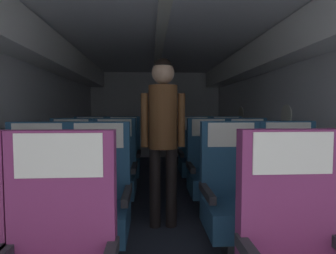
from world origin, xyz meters
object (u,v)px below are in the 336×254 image
object	(u,v)px
seat_b_left_window	(34,203)
seat_c_right_aisle	(249,171)
seat_c_left_window	(70,173)
seat_d_left_aisle	(123,158)
seat_c_right_window	(210,172)
seat_c_left_aisle	(114,173)
seat_b_right_aisle	(292,197)
seat_b_right_window	(234,198)
flight_attendant	(163,123)
seat_b_left_aisle	(98,202)
seat_d_right_window	(196,157)
seat_d_left_window	(89,158)
seat_d_right_aisle	(228,157)

from	to	relation	value
seat_b_left_window	seat_c_right_aisle	xyz separation A→B (m)	(2.04, 0.97, 0.00)
seat_c_left_window	seat_d_left_aisle	bearing A→B (deg)	62.43
seat_c_right_window	seat_c_left_aisle	bearing A→B (deg)	178.80
seat_b_left_window	seat_b_right_aisle	distance (m)	2.05
seat_b_right_window	seat_d_left_aisle	world-z (taller)	same
seat_b_right_window	flight_attendant	bearing A→B (deg)	135.27
seat_b_left_window	seat_c_right_aisle	size ratio (longest dim) A/B	1.00
seat_b_left_aisle	seat_c_left_window	size ratio (longest dim) A/B	1.00
seat_c_left_window	seat_c_right_aisle	size ratio (longest dim) A/B	1.00
seat_b_left_aisle	seat_b_right_aisle	xyz separation A→B (m)	(1.57, 0.02, 0.00)
seat_b_right_window	seat_d_right_window	distance (m)	1.92
seat_b_left_aisle	flight_attendant	xyz separation A→B (m)	(0.53, 0.55, 0.58)
seat_b_right_window	seat_c_left_window	world-z (taller)	same
seat_b_right_window	seat_d_right_window	xyz separation A→B (m)	(0.01, 1.92, 0.00)
seat_d_left_aisle	flight_attendant	size ratio (longest dim) A/B	0.64
seat_b_left_window	seat_d_right_window	bearing A→B (deg)	50.88
seat_c_right_aisle	seat_d_left_window	distance (m)	2.26
seat_c_right_aisle	seat_d_left_aisle	world-z (taller)	same
seat_d_right_aisle	seat_d_right_window	size ratio (longest dim) A/B	1.00
seat_c_left_window	seat_c_right_window	world-z (taller)	same
seat_b_left_window	seat_d_right_window	distance (m)	2.49
seat_b_right_aisle	seat_b_right_window	bearing A→B (deg)	-178.87
seat_d_left_window	seat_b_right_window	bearing A→B (deg)	-50.92
seat_b_left_window	seat_d_right_aisle	size ratio (longest dim) A/B	1.00
seat_b_left_window	seat_c_left_aisle	size ratio (longest dim) A/B	1.00
seat_b_left_aisle	seat_d_right_window	size ratio (longest dim) A/B	1.00
seat_b_left_aisle	seat_c_left_aisle	size ratio (longest dim) A/B	1.00
seat_c_left_aisle	seat_d_right_aisle	world-z (taller)	same
seat_c_right_window	seat_b_right_window	bearing A→B (deg)	-90.74
seat_b_right_window	seat_c_left_window	bearing A→B (deg)	148.19
seat_b_right_aisle	seat_d_left_window	size ratio (longest dim) A/B	1.00
seat_b_left_aisle	seat_c_right_window	size ratio (longest dim) A/B	1.00
seat_d_left_window	seat_d_left_aisle	bearing A→B (deg)	0.54
flight_attendant	seat_d_left_window	bearing A→B (deg)	-64.96
seat_b_right_aisle	seat_d_right_aisle	size ratio (longest dim) A/B	1.00
seat_b_left_window	seat_c_left_aisle	xyz separation A→B (m)	(0.48, 0.98, 0.00)
seat_b_left_window	flight_attendant	xyz separation A→B (m)	(1.02, 0.54, 0.58)
seat_c_left_window	seat_d_left_window	xyz separation A→B (m)	(0.01, 0.95, 0.00)
seat_c_left_window	seat_d_left_aisle	world-z (taller)	same
seat_d_right_aisle	flight_attendant	world-z (taller)	flight_attendant
seat_b_left_aisle	seat_c_right_aisle	distance (m)	1.84
seat_c_left_aisle	seat_c_right_window	size ratio (longest dim) A/B	1.00
seat_b_left_window	seat_c_right_aisle	bearing A→B (deg)	25.40
seat_c_left_aisle	seat_d_left_window	xyz separation A→B (m)	(-0.49, 0.95, 0.00)
seat_c_right_aisle	seat_d_right_window	xyz separation A→B (m)	(-0.47, 0.96, 0.00)
seat_d_right_aisle	seat_d_right_window	distance (m)	0.49
seat_c_left_aisle	flight_attendant	distance (m)	0.90
seat_b_left_aisle	flight_attendant	size ratio (longest dim) A/B	0.64
seat_c_left_window	seat_d_right_aisle	xyz separation A→B (m)	(2.07, 0.93, 0.00)
flight_attendant	seat_c_right_aisle	bearing A→B (deg)	-168.68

